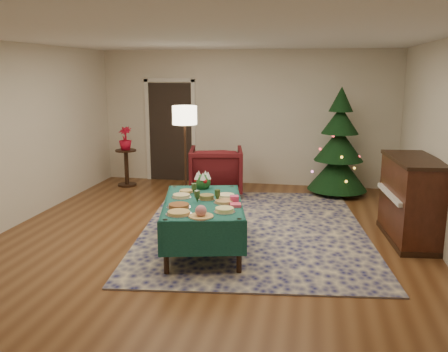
% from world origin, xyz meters
% --- Properties ---
extents(room_shell, '(7.00, 7.00, 7.00)m').
position_xyz_m(room_shell, '(0.00, 0.00, 1.35)').
color(room_shell, '#593319').
rests_on(room_shell, ground).
extents(doorway, '(1.08, 0.04, 2.16)m').
position_xyz_m(doorway, '(-1.60, 3.48, 1.10)').
color(doorway, black).
rests_on(doorway, ground).
extents(rug, '(3.69, 4.56, 0.02)m').
position_xyz_m(rug, '(0.54, 0.58, 0.01)').
color(rug, '#131549').
rests_on(rug, ground).
extents(buffet_table, '(1.35, 1.88, 0.66)m').
position_xyz_m(buffet_table, '(0.01, -0.36, 0.53)').
color(buffet_table, black).
rests_on(buffet_table, ground).
extents(platter_0, '(0.30, 0.30, 0.04)m').
position_xyz_m(platter_0, '(-0.13, -0.99, 0.68)').
color(platter_0, silver).
rests_on(platter_0, buffet_table).
extents(platter_1, '(0.29, 0.29, 0.14)m').
position_xyz_m(platter_1, '(0.15, -1.04, 0.72)').
color(platter_1, silver).
rests_on(platter_1, buffet_table).
extents(platter_2, '(0.26, 0.26, 0.05)m').
position_xyz_m(platter_2, '(0.37, -0.79, 0.69)').
color(platter_2, silver).
rests_on(platter_2, buffet_table).
extents(platter_3, '(0.29, 0.29, 0.05)m').
position_xyz_m(platter_3, '(-0.21, -0.71, 0.68)').
color(platter_3, silver).
rests_on(platter_3, buffet_table).
extents(platter_4, '(0.27, 0.27, 0.04)m').
position_xyz_m(platter_4, '(0.29, -0.40, 0.68)').
color(platter_4, silver).
rests_on(platter_4, buffet_table).
extents(platter_5, '(0.26, 0.26, 0.05)m').
position_xyz_m(platter_5, '(-0.31, -0.26, 0.68)').
color(platter_5, silver).
rests_on(platter_5, buffet_table).
extents(platter_6, '(0.22, 0.22, 0.06)m').
position_xyz_m(platter_6, '(0.04, -0.29, 0.69)').
color(platter_6, silver).
rests_on(platter_6, buffet_table).
extents(platter_7, '(0.26, 0.26, 0.04)m').
position_xyz_m(platter_7, '(0.26, -0.11, 0.68)').
color(platter_7, silver).
rests_on(platter_7, buffet_table).
extents(platter_8, '(0.21, 0.21, 0.04)m').
position_xyz_m(platter_8, '(-0.31, 0.01, 0.68)').
color(platter_8, silver).
rests_on(platter_8, buffet_table).
extents(goblet_0, '(0.07, 0.07, 0.15)m').
position_xyz_m(goblet_0, '(-0.18, -0.08, 0.74)').
color(goblet_0, '#2D471E').
rests_on(goblet_0, buffet_table).
extents(goblet_1, '(0.07, 0.07, 0.15)m').
position_xyz_m(goblet_1, '(0.19, -0.35, 0.74)').
color(goblet_1, '#2D471E').
rests_on(goblet_1, buffet_table).
extents(goblet_2, '(0.07, 0.07, 0.15)m').
position_xyz_m(goblet_2, '(-0.04, -0.45, 0.74)').
color(goblet_2, '#2D471E').
rests_on(goblet_2, buffet_table).
extents(napkin_stack, '(0.16, 0.16, 0.04)m').
position_xyz_m(napkin_stack, '(0.46, -0.53, 0.68)').
color(napkin_stack, '#F54462').
rests_on(napkin_stack, buffet_table).
extents(gift_box, '(0.13, 0.13, 0.09)m').
position_xyz_m(gift_box, '(0.41, -0.36, 0.70)').
color(gift_box, '#E23E6E').
rests_on(gift_box, buffet_table).
extents(centerpiece, '(0.24, 0.24, 0.27)m').
position_xyz_m(centerpiece, '(-0.15, 0.28, 0.78)').
color(centerpiece, '#1E4C1E').
rests_on(centerpiece, buffet_table).
extents(armchair, '(1.12, 1.07, 0.99)m').
position_xyz_m(armchair, '(-0.41, 2.47, 0.49)').
color(armchair, '#4C1014').
rests_on(armchair, ground).
extents(floor_lamp, '(0.41, 0.41, 1.71)m').
position_xyz_m(floor_lamp, '(-0.79, 1.69, 1.45)').
color(floor_lamp, '#A57F3F').
rests_on(floor_lamp, ground).
extents(side_table, '(0.41, 0.41, 0.74)m').
position_xyz_m(side_table, '(-2.33, 2.80, 0.36)').
color(side_table, black).
rests_on(side_table, ground).
extents(potted_plant, '(0.26, 0.46, 0.26)m').
position_xyz_m(potted_plant, '(-2.33, 2.80, 0.87)').
color(potted_plant, red).
rests_on(potted_plant, side_table).
extents(christmas_tree, '(1.44, 1.44, 2.01)m').
position_xyz_m(christmas_tree, '(1.82, 2.90, 0.90)').
color(christmas_tree, black).
rests_on(christmas_tree, ground).
extents(piano, '(0.75, 1.39, 1.15)m').
position_xyz_m(piano, '(2.70, 0.53, 0.56)').
color(piano, black).
rests_on(piano, ground).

